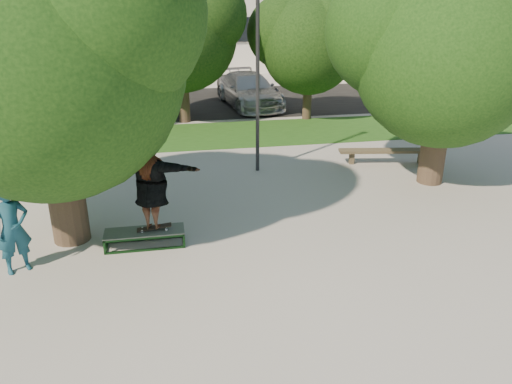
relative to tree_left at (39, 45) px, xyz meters
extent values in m
plane|color=gray|center=(4.29, -1.09, -4.42)|extent=(120.00, 120.00, 0.00)
cube|color=#1D4714|center=(5.29, 8.41, -4.41)|extent=(30.00, 4.00, 0.02)
cube|color=black|center=(4.29, 14.91, -4.42)|extent=(40.00, 8.00, 0.01)
cylinder|color=#38281E|center=(0.09, -0.09, -2.82)|extent=(0.84, 0.84, 3.20)
sphere|color=#13330E|center=(0.09, -0.09, -0.35)|extent=(5.80, 5.80, 5.80)
sphere|color=#13330E|center=(1.40, -0.67, 0.66)|extent=(4.06, 4.06, 4.06)
cylinder|color=#38281E|center=(10.29, 1.91, -2.92)|extent=(0.76, 0.76, 3.00)
sphere|color=#13330E|center=(10.29, 1.91, -0.64)|extent=(5.20, 5.20, 5.20)
sphere|color=#13330E|center=(8.99, 2.69, 0.01)|extent=(3.90, 3.90, 3.90)
sphere|color=#13330E|center=(11.46, 1.39, 0.27)|extent=(3.64, 3.64, 3.64)
cylinder|color=#38281E|center=(-2.21, 9.91, -3.02)|extent=(0.44, 0.44, 2.80)
sphere|color=black|center=(-2.21, 9.91, -0.96)|extent=(4.40, 4.40, 4.40)
sphere|color=black|center=(-3.31, 10.57, -0.41)|extent=(3.30, 3.30, 3.30)
sphere|color=black|center=(-1.22, 9.47, -0.19)|extent=(3.08, 3.08, 3.08)
cylinder|color=#38281E|center=(3.29, 10.91, -2.92)|extent=(0.50, 0.50, 3.00)
sphere|color=black|center=(3.29, 10.91, -0.70)|extent=(4.80, 4.80, 4.80)
sphere|color=black|center=(2.09, 11.63, -0.10)|extent=(3.60, 3.60, 3.60)
sphere|color=black|center=(4.37, 10.43, 0.14)|extent=(3.36, 3.36, 3.36)
cylinder|color=#38281E|center=(8.79, 10.41, -3.12)|extent=(0.40, 0.40, 2.60)
sphere|color=black|center=(8.79, 10.41, -1.19)|extent=(4.20, 4.20, 4.20)
sphere|color=black|center=(7.74, 11.04, -0.67)|extent=(3.15, 3.15, 3.15)
sphere|color=black|center=(9.74, 9.99, -0.46)|extent=(2.94, 2.94, 2.94)
cylinder|color=#2D2D30|center=(5.29, 3.91, -1.42)|extent=(0.12, 0.12, 6.00)
cube|color=black|center=(2.29, 23.85, -1.42)|extent=(27.60, 0.12, 1.60)
cube|color=beige|center=(22.29, 20.91, -0.42)|extent=(15.00, 10.00, 8.00)
cube|color=#475147|center=(1.79, -0.72, -4.06)|extent=(1.80, 0.60, 0.03)
cylinder|color=white|center=(1.75, -0.80, -4.02)|extent=(0.06, 0.03, 0.06)
cylinder|color=white|center=(1.75, -0.64, -4.02)|extent=(0.06, 0.03, 0.06)
cylinder|color=white|center=(2.29, -0.80, -4.02)|extent=(0.06, 0.03, 0.06)
cylinder|color=white|center=(2.29, -0.64, -4.02)|extent=(0.06, 0.03, 0.06)
cube|color=black|center=(2.02, -0.72, -3.98)|extent=(0.78, 0.20, 0.10)
imported|color=#5B2C27|center=(2.02, -0.72, -3.02)|extent=(2.42, 1.40, 1.90)
imported|color=navy|center=(-0.78, -1.37, -3.46)|extent=(0.84, 0.74, 1.93)
cube|color=brown|center=(8.55, 3.98, -4.21)|extent=(0.18, 0.18, 0.43)
cube|color=brown|center=(10.88, 3.60, -4.21)|extent=(0.18, 0.18, 0.43)
cube|color=brown|center=(9.71, 3.79, -3.97)|extent=(3.24, 0.93, 0.09)
imported|color=silver|center=(-3.72, 15.41, -3.67)|extent=(2.33, 4.58, 1.50)
imported|color=black|center=(1.66, 14.11, -3.66)|extent=(2.41, 4.84, 1.53)
imported|color=#56565B|center=(6.79, 14.61, -3.71)|extent=(2.92, 5.35, 1.42)
imported|color=#BABBC0|center=(6.66, 13.58, -3.61)|extent=(3.07, 5.87, 1.62)
camera|label=1|loc=(2.45, -11.23, 1.05)|focal=35.00mm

